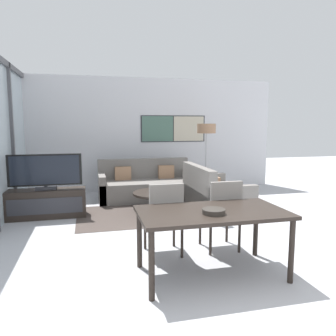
{
  "coord_description": "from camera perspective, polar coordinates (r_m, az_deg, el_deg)",
  "views": [
    {
      "loc": [
        -1.41,
        -2.58,
        1.66
      ],
      "look_at": [
        -0.16,
        2.59,
        0.95
      ],
      "focal_mm": 35.0,
      "sensor_mm": 36.0,
      "label": 1
    }
  ],
  "objects": [
    {
      "name": "ground_plane",
      "position": [
        3.38,
        14.17,
        -22.08
      ],
      "size": [
        24.0,
        24.0,
        0.0
      ],
      "primitive_type": "plane",
      "color": "#B2B2B7"
    },
    {
      "name": "wall_back",
      "position": [
        8.28,
        -3.65,
        5.83
      ],
      "size": [
        6.71,
        0.09,
        2.8
      ],
      "color": "silver",
      "rests_on": "ground_plane"
    },
    {
      "name": "area_rug",
      "position": [
        6.19,
        -1.74,
        -7.91
      ],
      "size": [
        2.96,
        1.65,
        0.01
      ],
      "color": "#473D38",
      "rests_on": "ground_plane"
    },
    {
      "name": "tv_console",
      "position": [
        6.28,
        -20.35,
        -5.81
      ],
      "size": [
        1.35,
        0.43,
        0.51
      ],
      "color": "black",
      "rests_on": "ground_plane"
    },
    {
      "name": "television",
      "position": [
        6.18,
        -20.6,
        -0.64
      ],
      "size": [
        1.25,
        0.2,
        0.63
      ],
      "color": "#2D2D33",
      "rests_on": "tv_console"
    },
    {
      "name": "sofa_main",
      "position": [
        7.41,
        -3.88,
        -3.15
      ],
      "size": [
        2.09,
        0.93,
        0.87
      ],
      "color": "slate",
      "rests_on": "ground_plane"
    },
    {
      "name": "sofa_side",
      "position": [
        6.47,
        7.77,
        -4.79
      ],
      "size": [
        0.93,
        1.58,
        0.87
      ],
      "rotation": [
        0.0,
        0.0,
        1.57
      ],
      "color": "slate",
      "rests_on": "ground_plane"
    },
    {
      "name": "coffee_table",
      "position": [
        6.12,
        -1.75,
        -5.16
      ],
      "size": [
        0.94,
        0.94,
        0.41
      ],
      "color": "black",
      "rests_on": "ground_plane"
    },
    {
      "name": "dining_table",
      "position": [
        3.64,
        7.66,
        -8.49
      ],
      "size": [
        1.61,
        0.88,
        0.73
      ],
      "color": "black",
      "rests_on": "ground_plane"
    },
    {
      "name": "dining_chair_left",
      "position": [
        4.15,
        -0.64,
        -8.37
      ],
      "size": [
        0.46,
        0.46,
        0.95
      ],
      "color": "gray",
      "rests_on": "ground_plane"
    },
    {
      "name": "dining_chair_centre",
      "position": [
        4.38,
        9.41,
        -7.64
      ],
      "size": [
        0.46,
        0.46,
        0.95
      ],
      "color": "gray",
      "rests_on": "ground_plane"
    },
    {
      "name": "fruit_bowl",
      "position": [
        3.49,
        7.96,
        -7.42
      ],
      "size": [
        0.25,
        0.25,
        0.05
      ],
      "color": "#332D28",
      "rests_on": "dining_table"
    },
    {
      "name": "floor_lamp",
      "position": [
        7.74,
        6.7,
        6.19
      ],
      "size": [
        0.43,
        0.43,
        1.68
      ],
      "color": "#2D2D33",
      "rests_on": "ground_plane"
    }
  ]
}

